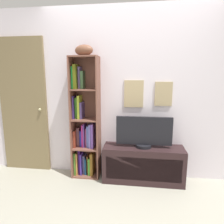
# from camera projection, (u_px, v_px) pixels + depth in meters

# --- Properties ---
(back_wall) EXTENTS (4.80, 0.08, 2.48)m
(back_wall) POSITION_uv_depth(u_px,v_px,m) (129.00, 94.00, 2.91)
(back_wall) COLOR silver
(back_wall) RESTS_ON ground
(bookshelf) EXTENTS (0.41, 0.27, 1.78)m
(bookshelf) POSITION_uv_depth(u_px,v_px,m) (84.00, 125.00, 2.95)
(bookshelf) COLOR brown
(bookshelf) RESTS_ON ground
(football) EXTENTS (0.30, 0.21, 0.15)m
(football) POSITION_uv_depth(u_px,v_px,m) (84.00, 50.00, 2.72)
(football) COLOR brown
(football) RESTS_ON bookshelf
(tv_stand) EXTENTS (1.14, 0.35, 0.51)m
(tv_stand) POSITION_uv_depth(u_px,v_px,m) (143.00, 164.00, 2.85)
(tv_stand) COLOR black
(tv_stand) RESTS_ON ground
(television) EXTENTS (0.78, 0.22, 0.44)m
(television) POSITION_uv_depth(u_px,v_px,m) (144.00, 132.00, 2.77)
(television) COLOR black
(television) RESTS_ON tv_stand
(door) EXTENTS (0.75, 0.09, 2.08)m
(door) POSITION_uv_depth(u_px,v_px,m) (24.00, 106.00, 3.11)
(door) COLOR olive
(door) RESTS_ON ground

